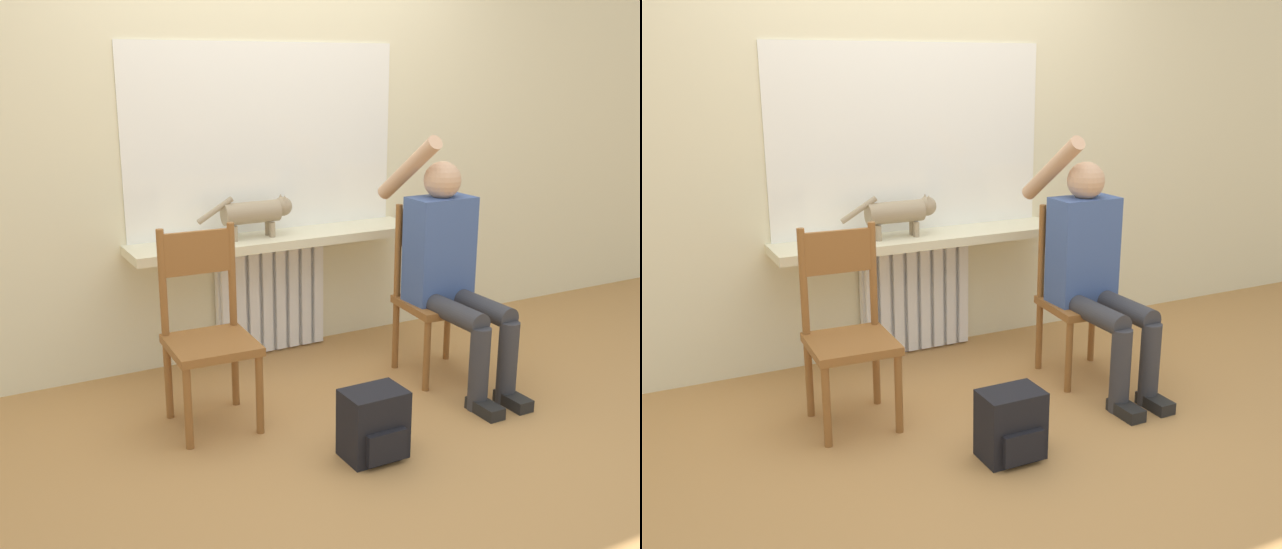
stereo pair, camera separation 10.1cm
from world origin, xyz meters
TOP-DOWN VIEW (x-y plane):
  - ground_plane at (0.00, 0.00)m, footprint 12.00×12.00m
  - wall_with_window at (0.00, 1.23)m, footprint 7.00×0.06m
  - radiator at (0.00, 1.15)m, footprint 0.67×0.08m
  - windowsill at (0.00, 1.04)m, footprint 1.69×0.33m
  - window_glass at (0.00, 1.20)m, footprint 1.62×0.01m
  - chair_left at (-0.64, 0.44)m, footprint 0.40×0.40m
  - chair_right at (0.65, 0.44)m, footprint 0.42×0.42m
  - person at (0.65, 0.32)m, footprint 0.36×1.02m
  - cat at (-0.13, 1.04)m, footprint 0.55×0.12m
  - backpack at (-0.14, -0.21)m, footprint 0.27×0.21m

SIDE VIEW (x-z plane):
  - ground_plane at x=0.00m, z-range 0.00..0.00m
  - backpack at x=-0.14m, z-range 0.00..0.30m
  - radiator at x=0.00m, z-range 0.00..0.67m
  - chair_left at x=-0.64m, z-range -0.01..0.92m
  - chair_right at x=0.65m, z-range -0.01..0.92m
  - person at x=0.65m, z-range -0.01..1.29m
  - windowsill at x=0.00m, z-range 0.67..0.72m
  - cat at x=-0.13m, z-range 0.75..0.99m
  - window_glass at x=0.00m, z-range 0.72..1.76m
  - wall_with_window at x=0.00m, z-range 0.00..2.70m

